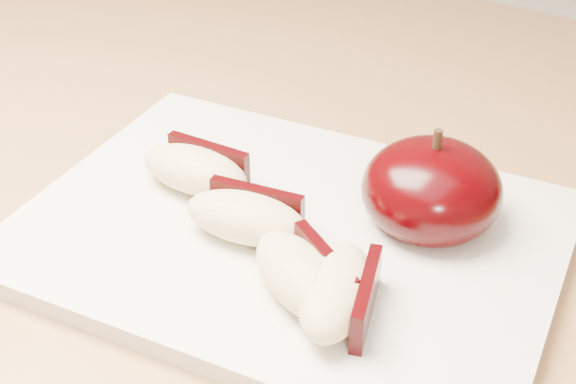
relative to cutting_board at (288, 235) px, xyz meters
The scene contains 7 objects.
back_cabinet 0.94m from the cutting_board, 94.86° to the left, with size 2.40×0.62×0.94m.
cutting_board is the anchor object (origin of this frame).
apple_half 0.09m from the cutting_board, 37.95° to the left, with size 0.09×0.09×0.07m.
apple_wedge_a 0.07m from the cutting_board, behind, with size 0.08×0.04×0.03m.
apple_wedge_b 0.03m from the cutting_board, 128.74° to the right, with size 0.08×0.05×0.03m.
apple_wedge_c 0.06m from the cutting_board, 50.22° to the right, with size 0.08×0.07×0.03m.
apple_wedge_d 0.08m from the cutting_board, 37.75° to the right, with size 0.06×0.08×0.03m.
Camera 1 is at (0.28, 0.05, 1.20)m, focal length 50.00 mm.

